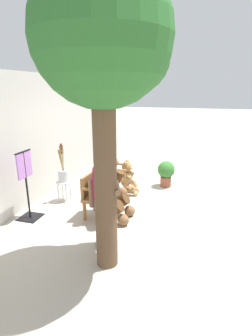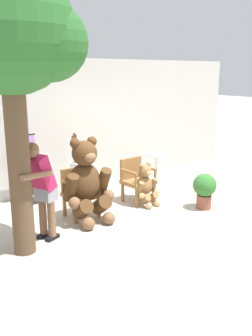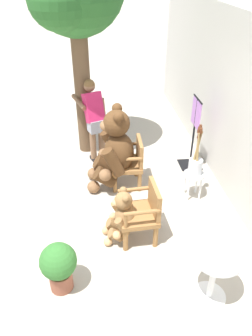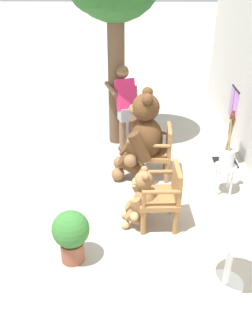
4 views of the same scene
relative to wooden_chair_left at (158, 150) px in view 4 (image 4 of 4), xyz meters
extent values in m
plane|color=#B2A899|center=(0.65, -0.73, -0.46)|extent=(60.00, 60.00, 0.00)
cube|color=olive|center=(0.00, -0.06, -0.06)|extent=(0.58, 0.54, 0.07)
cylinder|color=olive|center=(-0.24, -0.26, -0.28)|extent=(0.07, 0.07, 0.37)
cylinder|color=olive|center=(0.22, -0.28, -0.28)|extent=(0.07, 0.07, 0.37)
cylinder|color=olive|center=(-0.22, 0.16, -0.28)|extent=(0.07, 0.07, 0.37)
cylinder|color=olive|center=(0.23, 0.14, -0.28)|extent=(0.07, 0.07, 0.37)
cube|color=olive|center=(0.01, 0.17, 0.19)|extent=(0.52, 0.08, 0.42)
cylinder|color=olive|center=(-0.25, -0.05, 0.20)|extent=(0.07, 0.48, 0.06)
cylinder|color=olive|center=(-0.26, -0.26, 0.09)|extent=(0.05, 0.05, 0.22)
cylinder|color=olive|center=(0.25, -0.07, 0.20)|extent=(0.07, 0.48, 0.06)
cylinder|color=olive|center=(0.24, -0.28, 0.09)|extent=(0.05, 0.05, 0.22)
cube|color=olive|center=(1.31, -0.06, -0.06)|extent=(0.58, 0.54, 0.07)
cylinder|color=olive|center=(1.09, -0.28, -0.28)|extent=(0.07, 0.07, 0.37)
cylinder|color=olive|center=(1.55, -0.26, -0.28)|extent=(0.07, 0.07, 0.37)
cylinder|color=olive|center=(1.07, 0.14, -0.28)|extent=(0.07, 0.07, 0.37)
cylinder|color=olive|center=(1.53, 0.16, -0.28)|extent=(0.07, 0.07, 0.37)
cube|color=olive|center=(1.30, 0.17, 0.19)|extent=(0.52, 0.08, 0.42)
cylinder|color=olive|center=(1.06, -0.07, 0.20)|extent=(0.08, 0.48, 0.06)
cylinder|color=olive|center=(1.07, -0.28, 0.09)|extent=(0.05, 0.05, 0.22)
cylinder|color=olive|center=(1.56, -0.05, 0.20)|extent=(0.08, 0.48, 0.06)
cylinder|color=olive|center=(1.57, -0.26, 0.09)|extent=(0.05, 0.05, 0.22)
ellipsoid|color=#4C3019|center=(0.00, -0.18, 0.20)|extent=(0.61, 0.52, 0.68)
sphere|color=#4C3019|center=(0.00, -0.22, 0.73)|extent=(0.43, 0.43, 0.43)
ellipsoid|color=brown|center=(-0.01, -0.40, 0.69)|extent=(0.21, 0.17, 0.16)
sphere|color=black|center=(-0.01, -0.40, 0.70)|extent=(0.06, 0.06, 0.06)
sphere|color=#4C3019|center=(-0.16, -0.19, 0.91)|extent=(0.17, 0.17, 0.17)
sphere|color=#4C3019|center=(0.16, -0.20, 0.91)|extent=(0.17, 0.17, 0.17)
cylinder|color=#4C3019|center=(-0.33, -0.29, 0.20)|extent=(0.21, 0.38, 0.52)
sphere|color=brown|center=(-0.35, -0.42, -0.03)|extent=(0.20, 0.20, 0.20)
cylinder|color=#4C3019|center=(0.31, -0.31, 0.20)|extent=(0.21, 0.38, 0.52)
sphere|color=brown|center=(0.32, -0.44, -0.03)|extent=(0.20, 0.20, 0.20)
cylinder|color=#4C3019|center=(-0.19, -0.43, -0.17)|extent=(0.27, 0.43, 0.40)
sphere|color=brown|center=(-0.22, -0.63, -0.35)|extent=(0.22, 0.22, 0.22)
cylinder|color=#4C3019|center=(0.17, -0.44, -0.17)|extent=(0.27, 0.43, 0.40)
sphere|color=brown|center=(0.18, -0.64, -0.35)|extent=(0.22, 0.22, 0.22)
ellipsoid|color=olive|center=(1.31, -0.24, -0.08)|extent=(0.35, 0.30, 0.39)
sphere|color=olive|center=(1.31, -0.26, 0.22)|extent=(0.25, 0.25, 0.25)
ellipsoid|color=tan|center=(1.32, -0.37, 0.20)|extent=(0.12, 0.10, 0.09)
sphere|color=black|center=(1.32, -0.37, 0.20)|extent=(0.04, 0.04, 0.04)
sphere|color=olive|center=(1.22, -0.25, 0.32)|extent=(0.10, 0.10, 0.10)
sphere|color=olive|center=(1.40, -0.24, 0.32)|extent=(0.10, 0.10, 0.10)
cylinder|color=olive|center=(1.13, -0.32, -0.08)|extent=(0.12, 0.22, 0.29)
sphere|color=tan|center=(1.12, -0.39, -0.21)|extent=(0.12, 0.12, 0.12)
cylinder|color=olive|center=(1.49, -0.30, -0.08)|extent=(0.12, 0.22, 0.29)
sphere|color=tan|center=(1.51, -0.38, -0.21)|extent=(0.12, 0.12, 0.12)
cylinder|color=olive|center=(1.21, -0.39, -0.30)|extent=(0.15, 0.25, 0.23)
sphere|color=tan|center=(1.21, -0.51, -0.40)|extent=(0.12, 0.12, 0.12)
cylinder|color=olive|center=(1.42, -0.38, -0.30)|extent=(0.15, 0.25, 0.23)
sphere|color=tan|center=(1.44, -0.50, -0.40)|extent=(0.12, 0.12, 0.12)
cube|color=black|center=(-0.92, -0.43, -0.43)|extent=(0.26, 0.17, 0.06)
cylinder|color=brown|center=(-0.92, -0.43, 0.01)|extent=(0.12, 0.12, 0.82)
cube|color=black|center=(-0.85, -0.60, -0.43)|extent=(0.26, 0.17, 0.06)
cylinder|color=brown|center=(-0.85, -0.60, 0.01)|extent=(0.12, 0.12, 0.82)
cube|color=gray|center=(-0.88, -0.51, 0.29)|extent=(0.31, 0.36, 0.24)
cube|color=#B21E4C|center=(-0.97, -0.55, 0.61)|extent=(0.46, 0.43, 0.58)
sphere|color=brown|center=(-1.10, -0.60, 0.97)|extent=(0.21, 0.21, 0.21)
sphere|color=brown|center=(-1.10, -0.60, 0.99)|extent=(0.21, 0.21, 0.21)
cylinder|color=brown|center=(-1.14, -0.81, 0.66)|extent=(0.56, 0.28, 0.14)
cylinder|color=brown|center=(-1.04, -0.37, 0.49)|extent=(0.19, 0.14, 0.51)
cylinder|color=silver|center=(0.50, 0.99, -0.02)|extent=(0.34, 0.34, 0.03)
cylinder|color=silver|center=(0.60, 1.09, -0.25)|extent=(0.04, 0.04, 0.43)
cylinder|color=silver|center=(0.40, 1.09, -0.25)|extent=(0.04, 0.04, 0.43)
cylinder|color=silver|center=(0.60, 0.89, -0.25)|extent=(0.04, 0.04, 0.43)
cylinder|color=silver|center=(0.40, 0.89, -0.25)|extent=(0.04, 0.04, 0.43)
cylinder|color=silver|center=(0.50, 0.99, 0.13)|extent=(0.22, 0.22, 0.26)
cylinder|color=#997A47|center=(0.48, 0.98, 0.41)|extent=(0.09, 0.11, 0.65)
cylinder|color=#592D19|center=(0.48, 0.98, 0.77)|extent=(0.05, 0.05, 0.09)
cylinder|color=#997A47|center=(0.53, 0.99, 0.41)|extent=(0.03, 0.07, 0.67)
cylinder|color=#592D19|center=(0.53, 0.99, 0.79)|extent=(0.04, 0.05, 0.08)
cylinder|color=#997A47|center=(0.48, 0.99, 0.36)|extent=(0.04, 0.09, 0.56)
cylinder|color=#592D19|center=(0.48, 0.99, 0.68)|extent=(0.05, 0.05, 0.09)
cylinder|color=#997A47|center=(0.46, 0.98, 0.41)|extent=(0.04, 0.14, 0.66)
cylinder|color=#592D19|center=(0.46, 0.98, 0.78)|extent=(0.05, 0.06, 0.09)
cylinder|color=#997A47|center=(0.50, 0.99, 0.43)|extent=(0.15, 0.03, 0.71)
cylinder|color=#592D19|center=(0.50, 0.99, 0.83)|extent=(0.06, 0.04, 0.09)
cylinder|color=white|center=(2.41, 0.64, 0.24)|extent=(0.56, 0.56, 0.03)
cylinder|color=white|center=(2.41, 0.64, -0.12)|extent=(0.07, 0.07, 0.69)
cylinder|color=white|center=(2.41, 0.64, -0.45)|extent=(0.40, 0.40, 0.03)
cylinder|color=brown|center=(-1.35, -0.72, 0.83)|extent=(0.31, 0.31, 2.59)
cylinder|color=brown|center=(2.06, -1.11, -0.33)|extent=(0.28, 0.28, 0.26)
sphere|color=#33702D|center=(2.06, -1.11, 0.00)|extent=(0.44, 0.44, 0.44)
cube|color=black|center=(-0.45, 1.24, -0.45)|extent=(0.40, 0.40, 0.02)
cylinder|color=black|center=(-0.45, 1.24, 0.21)|extent=(0.04, 0.04, 1.35)
cylinder|color=black|center=(-0.45, 1.24, 0.89)|extent=(0.44, 0.03, 0.03)
cube|color=#B77AD1|center=(-0.45, 1.24, 0.63)|extent=(0.40, 0.03, 0.48)
camera|label=1|loc=(-4.44, -1.90, 2.02)|focal=28.00mm
camera|label=2|loc=(-3.21, -5.52, 2.06)|focal=40.00mm
camera|label=3|loc=(4.71, -0.65, 2.99)|focal=35.00mm
camera|label=4|loc=(5.45, -0.40, 2.71)|focal=40.00mm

